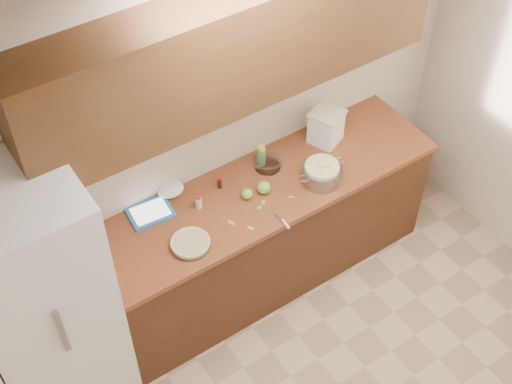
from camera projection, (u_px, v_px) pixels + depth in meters
room_shell at (419, 324)px, 3.46m from camera, size 3.60×3.60×3.60m
counter_run at (252, 239)px, 4.91m from camera, size 2.64×0.68×0.92m
upper_cabinets at (235, 49)px, 3.91m from camera, size 2.60×0.34×0.70m
fridge at (43, 304)px, 4.02m from camera, size 0.70×0.70×1.80m
pie at (190, 243)px, 4.27m from camera, size 0.25×0.25×0.04m
colander at (322, 173)px, 4.61m from camera, size 0.35×0.26×0.13m
flour_canister at (326, 126)px, 4.83m from camera, size 0.26×0.26×0.25m
tablet at (150, 212)px, 4.45m from camera, size 0.29×0.23×0.02m
paring_knife at (284, 223)px, 4.40m from camera, size 0.03×0.17×0.02m
lemon_bottle at (261, 155)px, 4.71m from camera, size 0.06×0.06×0.16m
cinnamon_shaker at (198, 202)px, 4.46m from camera, size 0.04×0.04×0.10m
vanilla_bottle at (220, 183)px, 4.59m from camera, size 0.03×0.03×0.08m
mixing_bowl at (268, 162)px, 4.72m from camera, size 0.19×0.19×0.07m
paper_towel at (171, 189)px, 4.55m from camera, size 0.19×0.16×0.07m
apple_left at (247, 194)px, 4.52m from camera, size 0.07×0.07×0.09m
apple_center at (264, 187)px, 4.55m from camera, size 0.09×0.09×0.10m
peel_a at (231, 223)px, 4.40m from camera, size 0.03×0.05×0.00m
peel_b at (291, 197)px, 4.55m from camera, size 0.03×0.03×0.00m
peel_c at (251, 228)px, 4.37m from camera, size 0.03×0.05×0.00m
peel_d at (260, 207)px, 4.49m from camera, size 0.05×0.03×0.00m
peel_e at (263, 203)px, 4.52m from camera, size 0.05×0.05×0.00m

